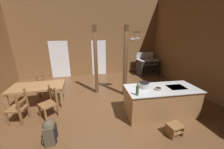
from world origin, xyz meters
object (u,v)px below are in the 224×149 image
at_px(stockpot_on_counter, 144,85).
at_px(ladderback_chair_near_window, 44,84).
at_px(step_stool, 175,129).
at_px(dining_table, 38,88).
at_px(ladderback_chair_by_post, 19,107).
at_px(mixing_bowl_on_counter, 158,89).
at_px(ladderback_chair_at_table_end, 50,103).
at_px(stove_range, 147,67).
at_px(kitchen_island, 160,101).
at_px(bottle_tall_on_counter, 137,91).
at_px(backpack, 49,131).

bearing_deg(stockpot_on_counter, ladderback_chair_near_window, 146.90).
height_order(step_stool, dining_table, dining_table).
height_order(dining_table, ladderback_chair_by_post, ladderback_chair_by_post).
bearing_deg(mixing_bowl_on_counter, step_stool, -86.53).
height_order(step_stool, ladderback_chair_near_window, ladderback_chair_near_window).
relative_size(dining_table, ladderback_chair_near_window, 1.79).
height_order(dining_table, stockpot_on_counter, stockpot_on_counter).
height_order(ladderback_chair_by_post, ladderback_chair_at_table_end, same).
height_order(stove_range, dining_table, stove_range).
relative_size(kitchen_island, ladderback_chair_at_table_end, 2.34).
xyz_separation_m(stove_range, dining_table, (-5.38, -2.34, 0.17)).
relative_size(kitchen_island, dining_table, 1.31).
bearing_deg(ladderback_chair_by_post, bottle_tall_on_counter, -15.19).
height_order(stove_range, stockpot_on_counter, stove_range).
xyz_separation_m(kitchen_island, dining_table, (-3.81, 1.47, 0.21)).
height_order(kitchen_island, mixing_bowl_on_counter, mixing_bowl_on_counter).
distance_m(kitchen_island, dining_table, 4.09).
height_order(kitchen_island, stove_range, stove_range).
xyz_separation_m(step_stool, bottle_tall_on_counter, (-0.78, 0.63, 0.84)).
xyz_separation_m(kitchen_island, stockpot_on_counter, (-0.52, 0.14, 0.53)).
relative_size(stove_range, backpack, 2.21).
bearing_deg(stove_range, stockpot_on_counter, -119.70).
height_order(step_stool, bottle_tall_on_counter, bottle_tall_on_counter).
xyz_separation_m(backpack, mixing_bowl_on_counter, (2.92, 0.31, 0.61)).
relative_size(kitchen_island, bottle_tall_on_counter, 6.69).
bearing_deg(ladderback_chair_by_post, dining_table, 70.74).
relative_size(kitchen_island, ladderback_chair_by_post, 2.34).
height_order(stockpot_on_counter, mixing_bowl_on_counter, stockpot_on_counter).
bearing_deg(backpack, ladderback_chair_at_table_end, 100.34).
xyz_separation_m(kitchen_island, step_stool, (-0.14, -0.88, -0.27)).
bearing_deg(ladderback_chair_at_table_end, mixing_bowl_on_counter, -13.99).
bearing_deg(dining_table, ladderback_chair_at_table_end, -57.30).
relative_size(backpack, stockpot_on_counter, 1.64).
height_order(ladderback_chair_by_post, stockpot_on_counter, stockpot_on_counter).
distance_m(stove_range, backpack, 6.30).
bearing_deg(dining_table, stove_range, 23.54).
height_order(stove_range, ladderback_chair_near_window, stove_range).
distance_m(kitchen_island, stockpot_on_counter, 0.76).
distance_m(ladderback_chair_near_window, backpack, 2.79).
bearing_deg(ladderback_chair_near_window, kitchen_island, -30.93).
bearing_deg(bottle_tall_on_counter, kitchen_island, 15.33).
bearing_deg(stockpot_on_counter, kitchen_island, -14.85).
xyz_separation_m(ladderback_chair_near_window, bottle_tall_on_counter, (2.92, -2.55, 0.57)).
relative_size(backpack, mixing_bowl_on_counter, 3.12).
relative_size(kitchen_island, stockpot_on_counter, 6.11).
relative_size(ladderback_chair_near_window, bottle_tall_on_counter, 2.86).
bearing_deg(stockpot_on_counter, stove_range, 60.30).
bearing_deg(step_stool, ladderback_chair_at_table_end, 153.67).
distance_m(kitchen_island, ladderback_chair_at_table_end, 3.38).
bearing_deg(step_stool, ladderback_chair_by_post, 159.31).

